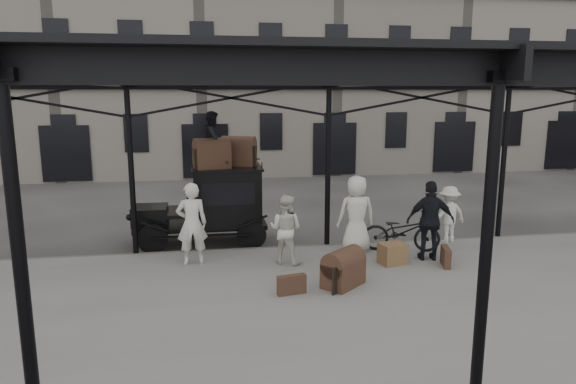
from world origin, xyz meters
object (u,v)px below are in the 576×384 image
at_px(taxi, 216,202).
at_px(porter_official, 430,221).
at_px(porter_left, 192,224).
at_px(steamer_trunk_roof_near, 212,156).
at_px(steamer_trunk_platform, 343,270).
at_px(bicycle, 401,231).

xyz_separation_m(taxi, porter_official, (5.10, -2.71, -0.08)).
xyz_separation_m(porter_left, porter_official, (5.71, -0.58, -0.01)).
bearing_deg(porter_official, taxi, -17.51).
distance_m(porter_left, porter_official, 5.74).
relative_size(steamer_trunk_roof_near, steamer_trunk_platform, 1.01).
relative_size(bicycle, steamer_trunk_platform, 2.14).
bearing_deg(steamer_trunk_platform, taxi, 81.03).
bearing_deg(bicycle, steamer_trunk_platform, 150.86).
distance_m(bicycle, steamer_trunk_roof_near, 5.38).
bearing_deg(porter_left, bicycle, 176.93).
xyz_separation_m(porter_official, bicycle, (-0.41, 0.78, -0.46)).
bearing_deg(porter_left, taxi, -111.23).
relative_size(taxi, porter_official, 1.87).
relative_size(bicycle, steamer_trunk_roof_near, 2.13).
height_order(porter_official, steamer_trunk_platform, porter_official).
distance_m(porter_official, bicycle, 1.00).
xyz_separation_m(taxi, bicycle, (4.69, -1.92, -0.54)).
bearing_deg(taxi, porter_official, -27.95).
relative_size(porter_left, steamer_trunk_roof_near, 2.13).
relative_size(porter_official, steamer_trunk_roof_near, 2.11).
relative_size(porter_left, porter_official, 1.01).
distance_m(porter_left, steamer_trunk_platform, 3.78).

